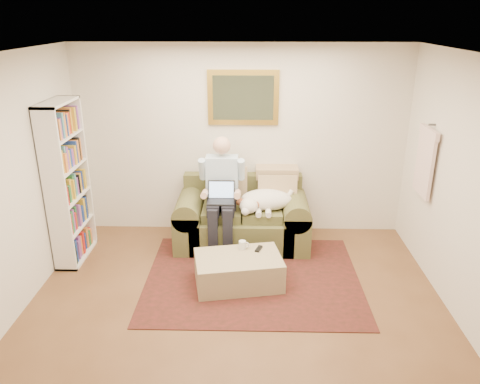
{
  "coord_description": "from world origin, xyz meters",
  "views": [
    {
      "loc": [
        0.15,
        -3.71,
        2.94
      ],
      "look_at": [
        0.02,
        1.48,
        0.95
      ],
      "focal_mm": 35.0,
      "sensor_mm": 36.0,
      "label": 1
    }
  ],
  "objects_px": {
    "ottoman": "(238,271)",
    "sleeping_dog": "(266,200)",
    "bookshelf": "(67,183)",
    "sofa": "(242,222)",
    "laptop": "(221,196)",
    "seated_man": "(221,197)",
    "coffee_mug": "(242,245)"
  },
  "relations": [
    {
      "from": "sofa",
      "to": "ottoman",
      "type": "height_order",
      "value": "sofa"
    },
    {
      "from": "sleeping_dog",
      "to": "sofa",
      "type": "bearing_deg",
      "value": 164.26
    },
    {
      "from": "laptop",
      "to": "sleeping_dog",
      "type": "distance_m",
      "value": 0.6
    },
    {
      "from": "sleeping_dog",
      "to": "bookshelf",
      "type": "distance_m",
      "value": 2.49
    },
    {
      "from": "ottoman",
      "to": "coffee_mug",
      "type": "distance_m",
      "value": 0.31
    },
    {
      "from": "sofa",
      "to": "laptop",
      "type": "relative_size",
      "value": 5.15
    },
    {
      "from": "sleeping_dog",
      "to": "ottoman",
      "type": "relative_size",
      "value": 0.75
    },
    {
      "from": "seated_man",
      "to": "coffee_mug",
      "type": "bearing_deg",
      "value": -67.51
    },
    {
      "from": "seated_man",
      "to": "sleeping_dog",
      "type": "height_order",
      "value": "seated_man"
    },
    {
      "from": "laptop",
      "to": "sleeping_dog",
      "type": "relative_size",
      "value": 0.47
    },
    {
      "from": "coffee_mug",
      "to": "bookshelf",
      "type": "relative_size",
      "value": 0.05
    },
    {
      "from": "sofa",
      "to": "seated_man",
      "type": "height_order",
      "value": "seated_man"
    },
    {
      "from": "ottoman",
      "to": "sleeping_dog",
      "type": "bearing_deg",
      "value": 70.62
    },
    {
      "from": "seated_man",
      "to": "laptop",
      "type": "relative_size",
      "value": 4.33
    },
    {
      "from": "sofa",
      "to": "sleeping_dog",
      "type": "height_order",
      "value": "sofa"
    },
    {
      "from": "seated_man",
      "to": "laptop",
      "type": "bearing_deg",
      "value": -90.0
    },
    {
      "from": "seated_man",
      "to": "coffee_mug",
      "type": "height_order",
      "value": "seated_man"
    },
    {
      "from": "bookshelf",
      "to": "sofa",
      "type": "bearing_deg",
      "value": 11.19
    },
    {
      "from": "seated_man",
      "to": "ottoman",
      "type": "bearing_deg",
      "value": -74.69
    },
    {
      "from": "sofa",
      "to": "bookshelf",
      "type": "bearing_deg",
      "value": -168.81
    },
    {
      "from": "seated_man",
      "to": "sleeping_dog",
      "type": "xyz_separation_m",
      "value": [
        0.58,
        0.07,
        -0.07
      ]
    },
    {
      "from": "ottoman",
      "to": "coffee_mug",
      "type": "height_order",
      "value": "coffee_mug"
    },
    {
      "from": "sofa",
      "to": "bookshelf",
      "type": "height_order",
      "value": "bookshelf"
    },
    {
      "from": "laptop",
      "to": "sleeping_dog",
      "type": "bearing_deg",
      "value": 13.64
    },
    {
      "from": "sleeping_dog",
      "to": "ottoman",
      "type": "bearing_deg",
      "value": -109.38
    },
    {
      "from": "seated_man",
      "to": "coffee_mug",
      "type": "distance_m",
      "value": 0.81
    },
    {
      "from": "ottoman",
      "to": "coffee_mug",
      "type": "bearing_deg",
      "value": 78.4
    },
    {
      "from": "sleeping_dog",
      "to": "bookshelf",
      "type": "xyz_separation_m",
      "value": [
        -2.45,
        -0.33,
        0.33
      ]
    },
    {
      "from": "laptop",
      "to": "sofa",
      "type": "bearing_deg",
      "value": 41.02
    },
    {
      "from": "sleeping_dog",
      "to": "bookshelf",
      "type": "bearing_deg",
      "value": -172.26
    },
    {
      "from": "sofa",
      "to": "ottoman",
      "type": "relative_size",
      "value": 1.82
    },
    {
      "from": "bookshelf",
      "to": "coffee_mug",
      "type": "bearing_deg",
      "value": -11.16
    }
  ]
}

